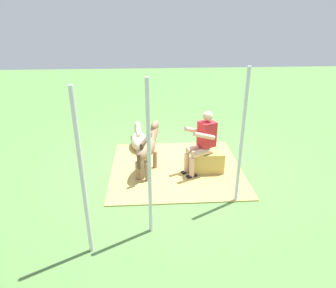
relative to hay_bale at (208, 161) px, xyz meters
The scene contains 9 objects.
ground_plane 0.90m from the hay_bale, 27.10° to the right, with size 24.00×24.00×0.00m, color #568442.
hay_patch 0.70m from the hay_bale, 12.08° to the right, with size 2.76×2.63×0.02m, color tan.
hay_bale is the anchor object (origin of this frame).
person_seated 0.53m from the hay_bale, 17.66° to the left, with size 0.72×0.59×1.33m.
pony_standing 1.30m from the hay_bale, ahead, with size 0.60×1.31×0.93m.
pony_lying 2.02m from the hay_bale, 43.26° to the right, with size 0.47×1.35×0.42m.
tent_pole_left 1.52m from the hay_bale, 105.17° to the left, with size 0.06×0.06×2.39m, color silver.
tent_pole_right 3.19m from the hay_bale, 46.95° to the left, with size 0.06×0.06×2.39m, color silver.
tent_pole_mid 2.41m from the hay_bale, 56.52° to the left, with size 0.06×0.06×2.39m, color silver.
Camera 1 is at (0.42, 6.08, 3.17)m, focal length 32.81 mm.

